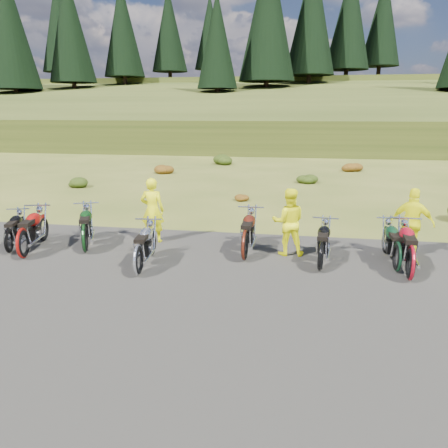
% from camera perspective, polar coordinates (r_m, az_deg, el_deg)
% --- Properties ---
extents(ground, '(300.00, 300.00, 0.00)m').
position_cam_1_polar(ground, '(10.24, -2.68, -7.28)').
color(ground, '#3F4B19').
rests_on(ground, ground).
extents(gravel_pad, '(20.00, 12.00, 0.04)m').
position_cam_1_polar(gravel_pad, '(8.47, -5.64, -12.24)').
color(gravel_pad, black).
rests_on(gravel_pad, ground).
extents(hill_slope, '(300.00, 45.97, 9.37)m').
position_cam_1_polar(hill_slope, '(59.43, 7.86, 10.82)').
color(hill_slope, '#2C3913').
rests_on(hill_slope, ground).
extents(hill_plateau, '(300.00, 90.00, 9.17)m').
position_cam_1_polar(hill_plateau, '(119.35, 8.96, 12.64)').
color(hill_plateau, '#2C3913').
rests_on(hill_plateau, ground).
extents(conifer_14, '(5.28, 5.28, 14.00)m').
position_cam_1_polar(conifer_14, '(96.24, -25.64, 20.90)').
color(conifer_14, black).
rests_on(conifer_14, ground).
extents(conifer_15, '(7.92, 7.92, 20.00)m').
position_cam_1_polar(conifer_15, '(98.76, -20.64, 23.30)').
color(conifer_15, black).
rests_on(conifer_15, ground).
extents(conifer_16, '(7.48, 7.48, 19.00)m').
position_cam_1_polar(conifer_16, '(73.83, -26.29, 22.17)').
color(conifer_16, black).
rests_on(conifer_16, ground).
extents(conifer_17, '(7.04, 7.04, 18.00)m').
position_cam_1_polar(conifer_17, '(75.96, -19.53, 23.07)').
color(conifer_17, black).
rests_on(conifer_17, ground).
extents(conifer_18, '(6.60, 6.60, 17.00)m').
position_cam_1_polar(conifer_18, '(78.95, -13.13, 23.66)').
color(conifer_18, black).
rests_on(conifer_18, ground).
extents(conifer_19, '(6.16, 6.16, 16.00)m').
position_cam_1_polar(conifer_19, '(82.71, -7.22, 23.96)').
color(conifer_19, black).
rests_on(conifer_19, ground).
extents(conifer_20, '(5.72, 5.72, 15.00)m').
position_cam_1_polar(conifer_20, '(87.09, -1.85, 23.78)').
color(conifer_20, black).
rests_on(conifer_20, ground).
extents(conifer_21, '(5.28, 5.28, 14.00)m').
position_cam_1_polar(conifer_21, '(60.92, -0.91, 22.89)').
color(conifer_21, black).
rests_on(conifer_21, ground).
extents(conifer_22, '(7.92, 7.92, 20.00)m').
position_cam_1_polar(conifer_22, '(66.73, 5.77, 25.77)').
color(conifer_22, black).
rests_on(conifer_22, ground).
extents(conifer_23, '(7.48, 7.48, 19.00)m').
position_cam_1_polar(conifer_23, '(72.57, 11.39, 25.22)').
color(conifer_23, black).
rests_on(conifer_23, ground).
extents(conifer_24, '(7.04, 7.04, 18.00)m').
position_cam_1_polar(conifer_24, '(78.89, 16.10, 24.59)').
color(conifer_24, black).
rests_on(conifer_24, ground).
extents(conifer_25, '(6.60, 6.60, 17.00)m').
position_cam_1_polar(conifer_25, '(85.56, 20.04, 23.82)').
color(conifer_25, black).
rests_on(conifer_25, ground).
extents(shrub_1, '(1.03, 1.03, 0.61)m').
position_cam_1_polar(shrub_1, '(23.67, -18.64, 5.34)').
color(shrub_1, '#23350D').
rests_on(shrub_1, ground).
extents(shrub_2, '(1.30, 1.30, 0.77)m').
position_cam_1_polar(shrub_2, '(27.38, -8.00, 7.29)').
color(shrub_2, '#692B0D').
rests_on(shrub_2, ground).
extents(shrub_3, '(1.56, 1.56, 0.92)m').
position_cam_1_polar(shrub_3, '(31.81, -0.04, 8.58)').
color(shrub_3, '#23350D').
rests_on(shrub_3, ground).
extents(shrub_4, '(0.77, 0.77, 0.45)m').
position_cam_1_polar(shrub_4, '(18.98, 2.08, 3.72)').
color(shrub_4, '#692B0D').
rests_on(shrub_4, ground).
extents(shrub_5, '(1.03, 1.03, 0.61)m').
position_cam_1_polar(shrub_5, '(24.03, 10.71, 5.98)').
color(shrub_5, '#23350D').
rests_on(shrub_5, ground).
extents(shrub_6, '(1.30, 1.30, 0.77)m').
position_cam_1_polar(shrub_6, '(29.46, 16.29, 7.36)').
color(shrub_6, '#692B0D').
rests_on(shrub_6, ground).
extents(motorcycle_0, '(1.25, 2.06, 1.03)m').
position_cam_1_polar(motorcycle_0, '(13.38, -26.11, -3.49)').
color(motorcycle_0, black).
rests_on(motorcycle_0, ground).
extents(motorcycle_1, '(1.25, 2.39, 1.19)m').
position_cam_1_polar(motorcycle_1, '(12.76, -24.57, -4.15)').
color(motorcycle_1, maroon).
rests_on(motorcycle_1, ground).
extents(motorcycle_2, '(1.54, 2.35, 1.17)m').
position_cam_1_polar(motorcycle_2, '(12.65, -17.60, -3.65)').
color(motorcycle_2, black).
rests_on(motorcycle_2, ground).
extents(motorcycle_3, '(0.93, 2.19, 1.11)m').
position_cam_1_polar(motorcycle_3, '(10.64, -11.04, -6.67)').
color(motorcycle_3, '#B0B1B5').
rests_on(motorcycle_3, ground).
extents(motorcycle_4, '(0.77, 2.27, 1.19)m').
position_cam_1_polar(motorcycle_4, '(11.46, 2.70, -4.83)').
color(motorcycle_4, '#47160B').
rests_on(motorcycle_4, ground).
extents(motorcycle_5, '(0.93, 2.14, 1.09)m').
position_cam_1_polar(motorcycle_5, '(10.97, 12.41, -6.09)').
color(motorcycle_5, black).
rests_on(motorcycle_5, ground).
extents(motorcycle_6, '(0.96, 2.36, 1.21)m').
position_cam_1_polar(motorcycle_6, '(11.02, 22.97, -6.85)').
color(motorcycle_6, maroon).
rests_on(motorcycle_6, ground).
extents(motorcycle_7, '(0.72, 2.09, 1.09)m').
position_cam_1_polar(motorcycle_7, '(11.47, 21.51, -5.87)').
color(motorcycle_7, black).
rests_on(motorcycle_7, ground).
extents(person_middle, '(0.72, 0.49, 1.91)m').
position_cam_1_polar(person_middle, '(12.96, -9.33, 1.67)').
color(person_middle, yellow).
rests_on(person_middle, ground).
extents(person_right_a, '(0.94, 0.76, 1.81)m').
position_cam_1_polar(person_right_a, '(11.75, 8.41, 0.13)').
color(person_right_a, yellow).
rests_on(person_right_a, ground).
extents(person_right_b, '(1.17, 0.79, 1.85)m').
position_cam_1_polar(person_right_b, '(12.46, 23.36, -0.02)').
color(person_right_b, yellow).
rests_on(person_right_b, ground).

